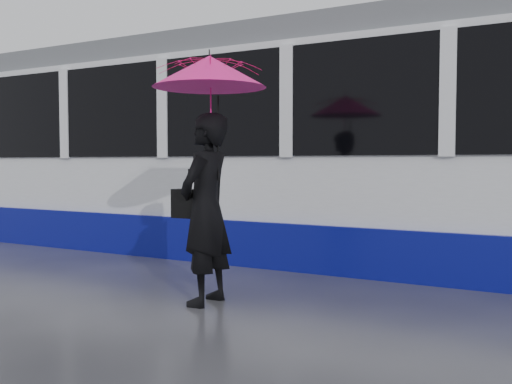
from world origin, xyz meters
The scene contains 6 objects.
ground centered at (0.00, 0.00, 0.00)m, with size 90.00×90.00×0.00m, color #2A2A2F.
rails centered at (0.00, 2.50, 0.01)m, with size 34.00×1.51×0.02m.
tram centered at (1.68, 2.50, 1.64)m, with size 26.00×2.56×3.35m.
woman centered at (-0.77, -0.68, 0.95)m, with size 0.69×0.46×1.90m, color black.
umbrella centered at (-0.72, -0.68, 2.08)m, with size 1.17×1.17×1.28m.
handbag centered at (-0.99, -0.66, 1.00)m, with size 0.35×0.16×0.47m.
Camera 1 is at (2.39, -5.39, 1.42)m, focal length 40.00 mm.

